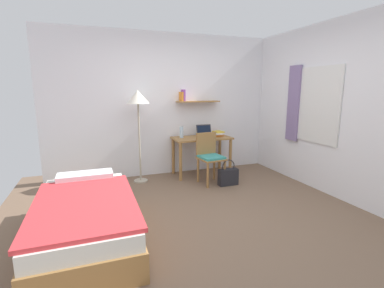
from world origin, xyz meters
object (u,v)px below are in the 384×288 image
object	(u,v)px
standing_lamp	(138,102)
water_bottle	(182,132)
desk_chair	(210,155)
desk	(202,144)
book_stack	(218,134)
laptop	(205,134)
bed	(86,219)
handbag	(228,176)

from	to	relation	value
standing_lamp	water_bottle	world-z (taller)	standing_lamp
desk_chair	water_bottle	xyz separation A→B (m)	(-0.32, 0.57, 0.34)
standing_lamp	water_bottle	size ratio (longest dim) A/B	7.58
desk_chair	standing_lamp	bearing A→B (deg)	157.33
desk	book_stack	xyz separation A→B (m)	(0.34, 0.01, 0.18)
standing_lamp	book_stack	xyz separation A→B (m)	(1.51, 0.04, -0.62)
desk_chair	laptop	bearing A→B (deg)	76.56
bed	water_bottle	world-z (taller)	water_bottle
bed	book_stack	distance (m)	3.02
bed	desk	size ratio (longest dim) A/B	1.73
bed	desk	distance (m)	2.72
bed	laptop	size ratio (longest dim) A/B	6.24
desk	book_stack	world-z (taller)	book_stack
desk	water_bottle	size ratio (longest dim) A/B	5.15
desk_chair	laptop	size ratio (longest dim) A/B	2.89
desk_chair	laptop	xyz separation A→B (m)	(0.12, 0.52, 0.29)
bed	handbag	size ratio (longest dim) A/B	4.20
desk	desk_chair	distance (m)	0.51
bed	desk_chair	xyz separation A→B (m)	(1.99, 1.27, 0.24)
desk_chair	handbag	distance (m)	0.47
desk	bed	bearing A→B (deg)	-139.12
standing_lamp	handbag	bearing A→B (deg)	-27.08
bed	book_stack	bearing A→B (deg)	36.72
desk	laptop	bearing A→B (deg)	12.91
desk_chair	bed	bearing A→B (deg)	-147.48
water_bottle	book_stack	world-z (taller)	water_bottle
laptop	book_stack	world-z (taller)	laptop
desk	book_stack	size ratio (longest dim) A/B	4.29
water_bottle	handbag	size ratio (longest dim) A/B	0.47
desk_chair	standing_lamp	world-z (taller)	standing_lamp
water_bottle	book_stack	size ratio (longest dim) A/B	0.83
standing_lamp	laptop	world-z (taller)	standing_lamp
book_stack	handbag	size ratio (longest dim) A/B	0.57
book_stack	handbag	bearing A→B (deg)	-101.37
standing_lamp	desk	bearing A→B (deg)	1.70
water_bottle	handbag	distance (m)	1.18
bed	book_stack	xyz separation A→B (m)	(2.38, 1.78, 0.53)
bed	standing_lamp	distance (m)	2.25
standing_lamp	book_stack	world-z (taller)	standing_lamp
desk_chair	book_stack	distance (m)	0.70
bed	standing_lamp	world-z (taller)	standing_lamp
standing_lamp	handbag	xyz separation A→B (m)	(1.36, -0.69, -1.23)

